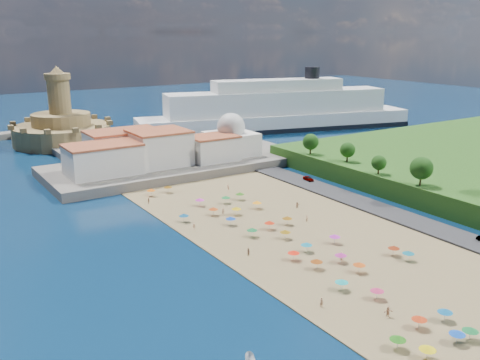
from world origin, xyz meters
TOP-DOWN VIEW (x-y plane):
  - ground at (0.00, 0.00)m, footprint 700.00×700.00m
  - terrace at (10.00, 73.00)m, footprint 90.00×36.00m
  - jetty at (-12.00, 108.00)m, footprint 18.00×70.00m
  - waterfront_buildings at (-3.05, 73.64)m, footprint 57.00×29.00m
  - domed_building at (30.00, 71.00)m, footprint 16.00×16.00m
  - fortress at (-12.00, 138.00)m, footprint 40.00×40.00m
  - cruise_ship at (84.09, 115.52)m, footprint 136.10×52.69m
  - beach_parasols at (-1.10, -13.32)m, footprint 31.39×118.06m
  - beachgoers at (-1.20, -2.85)m, footprint 35.69×100.51m
  - parked_cars at (36.00, -10.11)m, footprint 1.83×84.53m
  - hillside_trees at (48.56, -4.78)m, footprint 15.76×109.31m

SIDE VIEW (x-z plane):
  - ground at x=0.00m, z-range 0.00..0.00m
  - beachgoers at x=-1.20m, z-range 0.22..2.10m
  - jetty at x=-12.00m, z-range 0.00..2.40m
  - parked_cars at x=36.00m, z-range 0.68..2.08m
  - terrace at x=10.00m, z-range 0.00..3.00m
  - beach_parasols at x=-1.10m, z-range 1.05..3.25m
  - fortress at x=-12.00m, z-range -9.52..22.88m
  - waterfront_buildings at x=-3.05m, z-range 2.38..13.38m
  - cruise_ship at x=84.09m, z-range -6.03..23.52m
  - domed_building at x=30.00m, z-range 1.47..16.47m
  - hillside_trees at x=48.56m, z-range 6.23..14.09m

